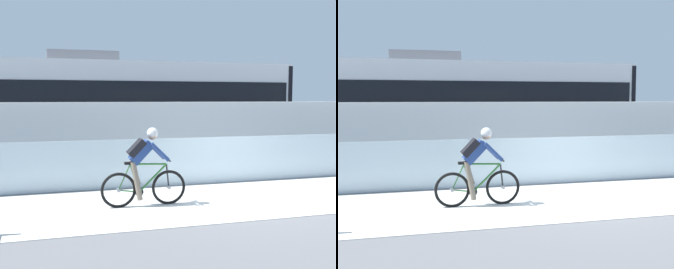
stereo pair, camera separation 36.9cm
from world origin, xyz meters
The scene contains 8 objects.
ground_plane centered at (0.00, 0.00, 0.00)m, with size 200.00×200.00×0.00m, color slate.
bike_path_deck centered at (0.00, 0.00, 0.01)m, with size 32.00×3.20×0.01m, color silver.
glass_parapet centered at (0.00, 1.85, 0.60)m, with size 32.00×0.05×1.20m, color silver.
concrete_barrier_wall centered at (0.00, 3.65, 1.05)m, with size 32.00×0.36×2.09m, color white.
tram_rail_near centered at (0.00, 6.13, 0.00)m, with size 32.00×0.08×0.01m, color #595654.
tram_rail_far centered at (0.00, 7.57, 0.00)m, with size 32.00×0.08×0.01m, color #595654.
tram centered at (-0.99, 6.85, 1.89)m, with size 11.06×2.54×3.81m.
cyclist_on_bike centered at (-2.36, 0.00, 0.80)m, with size 1.77×0.58×1.61m.
Camera 1 is at (-4.27, -8.39, 2.21)m, focal length 45.77 mm.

